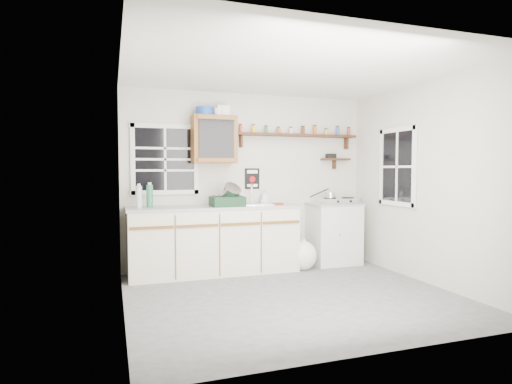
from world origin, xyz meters
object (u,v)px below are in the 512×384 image
at_px(main_cabinet, 214,240).
at_px(hotplate, 339,200).
at_px(upper_cabinet, 214,139).
at_px(spice_shelf, 298,135).
at_px(dish_rack, 228,198).
at_px(right_cabinet, 334,233).

distance_m(main_cabinet, hotplate, 1.97).
bearing_deg(upper_cabinet, main_cabinet, -103.68).
xyz_separation_m(main_cabinet, hotplate, (1.91, 0.01, 0.49)).
relative_size(main_cabinet, spice_shelf, 1.21).
bearing_deg(main_cabinet, dish_rack, -30.55).
xyz_separation_m(right_cabinet, dish_rack, (-1.66, -0.13, 0.57)).
relative_size(upper_cabinet, dish_rack, 1.47).
relative_size(main_cabinet, hotplate, 3.84).
bearing_deg(spice_shelf, upper_cabinet, -176.92).
bearing_deg(spice_shelf, dish_rack, -164.72).
height_order(right_cabinet, hotplate, hotplate).
bearing_deg(dish_rack, hotplate, 1.82).
xyz_separation_m(right_cabinet, upper_cabinet, (-1.80, 0.12, 1.37)).
relative_size(right_cabinet, spice_shelf, 0.48).
distance_m(spice_shelf, dish_rack, 1.50).
xyz_separation_m(main_cabinet, upper_cabinet, (0.03, 0.14, 1.36)).
xyz_separation_m(upper_cabinet, hotplate, (1.87, -0.14, -0.88)).
height_order(main_cabinet, spice_shelf, spice_shelf).
relative_size(spice_shelf, dish_rack, 4.32).
distance_m(right_cabinet, dish_rack, 1.76).
bearing_deg(spice_shelf, right_cabinet, -20.08).
bearing_deg(main_cabinet, hotplate, 0.16).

